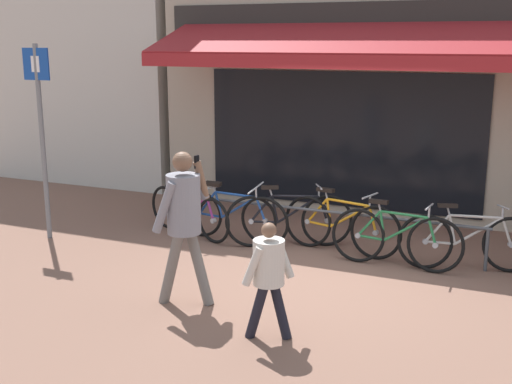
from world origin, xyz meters
name	(u,v)px	position (x,y,z in m)	size (l,w,h in m)	color
ground_plane	(319,273)	(0.00, 0.00, 0.00)	(160.00, 160.00, 0.00)	brown
shop_front	(417,65)	(0.34, 4.29, 2.41)	(8.32, 4.44, 4.81)	tan
neighbour_building	(105,34)	(-6.60, 4.81, 2.97)	(5.17, 4.00, 5.94)	beige
bike_rack_rail	(315,215)	(-0.36, 0.90, 0.49)	(4.62, 0.04, 0.57)	#47494F
bicycle_purple	(188,212)	(-2.29, 0.75, 0.36)	(1.66, 0.74, 0.80)	black
bicycle_blue	(231,215)	(-1.57, 0.73, 0.39)	(1.77, 0.52, 0.88)	black
bicycle_black	(289,219)	(-0.74, 0.87, 0.39)	(1.67, 0.91, 0.88)	black
bicycle_orange	(341,225)	(0.01, 0.88, 0.39)	(1.73, 0.52, 0.87)	black
bicycle_green	(396,238)	(0.81, 0.61, 0.38)	(1.70, 0.52, 0.87)	black
bicycle_silver	(467,241)	(1.66, 0.87, 0.37)	(1.72, 0.76, 0.87)	black
pedestrian_adult	(184,212)	(-1.06, -1.49, 1.05)	(0.62, 0.56, 1.72)	slate
pedestrian_child	(269,270)	(0.10, -1.91, 0.70)	(0.46, 0.44, 1.18)	black
parking_sign	(41,123)	(-4.11, -0.18, 1.69)	(0.44, 0.07, 2.79)	slate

